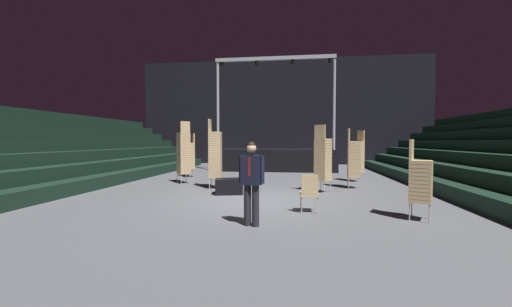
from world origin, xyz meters
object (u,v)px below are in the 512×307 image
chair_stack_mid_left (420,180)px  chair_stack_mid_right (354,158)px  chair_stack_front_left (184,153)px  chair_stack_rear_left (323,159)px  chair_stack_rear_right (215,154)px  chair_stack_front_right (190,155)px  man_with_tie (251,178)px  loose_chair_near_man (309,191)px  chair_stack_mid_centre (357,156)px  stage_riser (276,158)px  equipment_road_case (229,186)px

chair_stack_mid_left → chair_stack_mid_right: chair_stack_mid_right is taller
chair_stack_front_left → chair_stack_rear_left: chair_stack_front_left is taller
chair_stack_mid_left → chair_stack_rear_right: bearing=-99.0°
chair_stack_front_right → man_with_tie: bearing=178.0°
chair_stack_front_right → chair_stack_rear_right: chair_stack_rear_right is taller
chair_stack_mid_right → chair_stack_rear_left: size_ratio=0.96×
chair_stack_rear_left → chair_stack_rear_right: (-3.88, 0.33, 0.13)m
chair_stack_rear_left → loose_chair_near_man: size_ratio=2.44×
chair_stack_mid_centre → loose_chair_near_man: 6.64m
man_with_tie → stage_riser: bearing=-73.7°
chair_stack_front_left → loose_chair_near_man: bearing=-87.2°
chair_stack_rear_right → equipment_road_case: 1.71m
man_with_tie → chair_stack_mid_left: (3.63, 0.98, -0.09)m
chair_stack_mid_centre → loose_chair_near_man: size_ratio=2.35×
stage_riser → chair_stack_mid_left: (4.05, -11.67, 0.18)m
equipment_road_case → loose_chair_near_man: loose_chair_near_man is taller
chair_stack_front_right → equipment_road_case: chair_stack_front_right is taller
stage_riser → chair_stack_mid_left: stage_riser is taller
stage_riser → loose_chair_near_man: size_ratio=7.48×
chair_stack_front_right → chair_stack_mid_right: 7.78m
man_with_tie → equipment_road_case: man_with_tie is taller
equipment_road_case → chair_stack_rear_left: bearing=14.4°
chair_stack_rear_left → chair_stack_front_right: bearing=-175.3°
stage_riser → chair_stack_front_left: bearing=-116.9°
stage_riser → chair_stack_mid_right: size_ratio=3.18×
stage_riser → loose_chair_near_man: bearing=-81.7°
chair_stack_mid_centre → chair_stack_rear_left: bearing=120.5°
chair_stack_front_right → loose_chair_near_man: chair_stack_front_right is taller
chair_stack_rear_left → equipment_road_case: 3.32m
stage_riser → equipment_road_case: (-0.91, -8.92, -0.46)m
chair_stack_front_right → chair_stack_rear_right: 4.08m
chair_stack_front_left → chair_stack_rear_right: (1.67, -1.18, 0.00)m
equipment_road_case → chair_stack_front_right: bearing=123.4°
chair_stack_mid_right → chair_stack_mid_centre: bearing=170.2°
chair_stack_rear_right → equipment_road_case: chair_stack_rear_right is taller
man_with_tie → loose_chair_near_man: bearing=-117.1°
chair_stack_mid_left → stage_riser: bearing=-135.9°
chair_stack_front_left → chair_stack_mid_left: size_ratio=1.43×
chair_stack_mid_right → loose_chair_near_man: 4.60m
chair_stack_rear_right → loose_chair_near_man: chair_stack_rear_right is taller
man_with_tie → chair_stack_front_left: chair_stack_front_left is taller
chair_stack_mid_left → chair_stack_rear_right: 6.93m
chair_stack_rear_right → equipment_road_case: bearing=29.2°
man_with_tie → chair_stack_front_right: chair_stack_front_right is taller
chair_stack_front_left → chair_stack_mid_right: (6.76, -0.43, -0.17)m
chair_stack_mid_centre → chair_stack_rear_left: 3.52m
chair_stack_rear_left → equipment_road_case: chair_stack_rear_left is taller
man_with_tie → chair_stack_front_right: 9.33m
stage_riser → chair_stack_mid_right: bearing=-64.2°
chair_stack_mid_left → equipment_road_case: bearing=-94.0°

